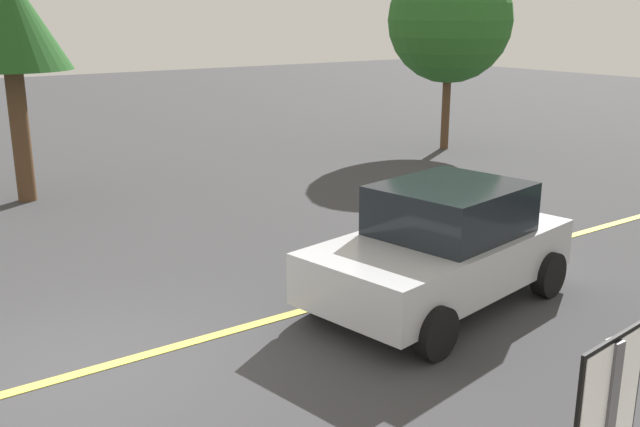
% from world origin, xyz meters
% --- Properties ---
extents(ground_plane, '(80.00, 80.00, 0.00)m').
position_xyz_m(ground_plane, '(0.00, 0.00, 0.00)').
color(ground_plane, '#38383A').
extents(lane_marking_centre, '(28.00, 0.16, 0.01)m').
position_xyz_m(lane_marking_centre, '(3.00, 0.00, 0.01)').
color(lane_marking_centre, '#E0D14C').
extents(car_silver_far_lane, '(4.15, 2.57, 1.64)m').
position_xyz_m(car_silver_far_lane, '(4.73, -0.85, 0.82)').
color(car_silver_far_lane, '#B7BABF').
rests_on(car_silver_far_lane, ground_plane).
extents(tree_left_verge, '(2.37, 2.37, 4.82)m').
position_xyz_m(tree_left_verge, '(1.56, 8.23, 3.69)').
color(tree_left_verge, '#513823').
rests_on(tree_left_verge, ground_plane).
extents(tree_centre_verge, '(3.47, 3.47, 5.37)m').
position_xyz_m(tree_centre_verge, '(13.04, 7.44, 3.62)').
color(tree_centre_verge, '#513823').
rests_on(tree_centre_verge, ground_plane).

